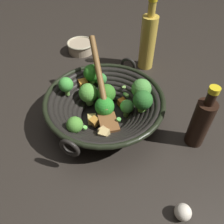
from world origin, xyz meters
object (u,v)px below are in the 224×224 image
at_px(soy_sauce_bottle, 201,122).
at_px(garlic_bulb, 183,212).
at_px(wok, 105,104).
at_px(prep_bowl, 81,47).
at_px(cooking_oil_bottle, 148,41).

height_order(soy_sauce_bottle, garlic_bulb, soy_sauce_bottle).
height_order(wok, prep_bowl, wok).
bearing_deg(garlic_bulb, soy_sauce_bottle, -62.22).
relative_size(prep_bowl, garlic_bulb, 3.05).
xyz_separation_m(wok, prep_bowl, (0.37, -0.17, -0.04)).
bearing_deg(cooking_oil_bottle, prep_bowl, 26.13).
distance_m(wok, soy_sauce_bottle, 0.26).
bearing_deg(garlic_bulb, prep_bowl, -18.80).
distance_m(cooking_oil_bottle, prep_bowl, 0.30).
relative_size(cooking_oil_bottle, prep_bowl, 2.30).
height_order(soy_sauce_bottle, prep_bowl, soy_sauce_bottle).
bearing_deg(cooking_oil_bottle, garlic_bulb, 140.66).
bearing_deg(garlic_bulb, wok, -10.75).
bearing_deg(cooking_oil_bottle, soy_sauce_bottle, 153.49).
bearing_deg(wok, cooking_oil_bottle, -69.54).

